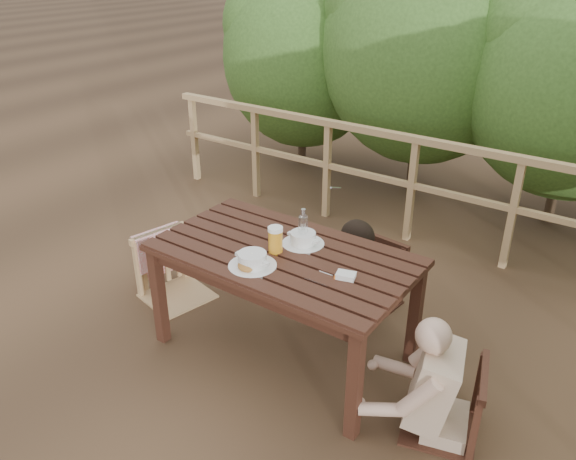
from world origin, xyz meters
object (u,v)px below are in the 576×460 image
Objects in this scene: chair_right at (448,369)px; butter_tub at (346,277)px; chair_far at (366,250)px; beer_glass at (275,240)px; table at (284,303)px; chair_left at (172,243)px; diner_right at (458,346)px; soup_near at (252,260)px; bread_roll at (246,266)px; bottle at (303,227)px; woman at (368,237)px; soup_far at (303,239)px.

butter_tub is (-0.66, 0.01, 0.35)m from chair_right.
chair_far is 5.24× the size of beer_glass.
table is 1.07m from chair_left.
diner_right is (1.17, -0.06, 0.22)m from table.
chair_right is 1.27m from soup_near.
chair_right is 1.27m from bread_roll.
chair_left is at bearing -107.83° from chair_right.
bottle is (-0.14, -0.64, 0.41)m from chair_far.
chair_far is at bearing 33.94° from diner_right.
soup_near is (-0.23, -1.05, 0.33)m from chair_far.
bottle is (0.04, 0.16, 0.51)m from table.
bread_roll is at bearing -96.35° from chair_left.
chair_left reaches higher than butter_tub.
chair_left is 1.09m from beer_glass.
woman reaches higher than chair_far.
butter_tub is at bearing -6.29° from table.
bread_roll is (-0.23, -1.13, 0.21)m from woman.
soup_near reaches higher than table.
woman reaches higher than beer_glass.
chair_left reaches higher than chair_far.
soup_far is at bearing 84.69° from woman.
woman reaches higher than butter_tub.
chair_right reaches higher than soup_near.
soup_near reaches higher than bread_roll.
chair_right is at bearing -35.09° from chair_far.
chair_right reaches higher than bread_roll.
beer_glass is (-1.22, 0.03, 0.25)m from diner_right.
woman reaches higher than soup_far.
bottle is (0.08, 0.19, 0.04)m from beer_glass.
diner_right is at bearing -2.91° from table.
butter_tub is (0.53, 0.20, -0.03)m from soup_near.
diner_right reaches higher than bottle.
chair_right reaches higher than table.
bread_roll is 0.64× the size of beer_glass.
bottle reaches higher than bread_roll.
beer_glass is 0.71× the size of bottle.
soup_near is at bearing -175.03° from butter_tub.
bread_roll is 0.29m from beer_glass.
table is at bearing 80.39° from bread_roll.
diner_right reaches higher than chair_right.
woman is 4.17× the size of soup_far.
bottle reaches higher than soup_near.
soup_far reaches higher than butter_tub.
diner_right is 4.68× the size of bottle.
soup_far reaches higher than bread_roll.
beer_glass is at bearing 73.25° from diner_right.
diner_right is (2.24, -0.10, 0.12)m from chair_left.
chair_left is at bearing 72.21° from diner_right.
diner_right is at bearing 8.77° from soup_near.
bottle is at bearing 134.25° from soup_far.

